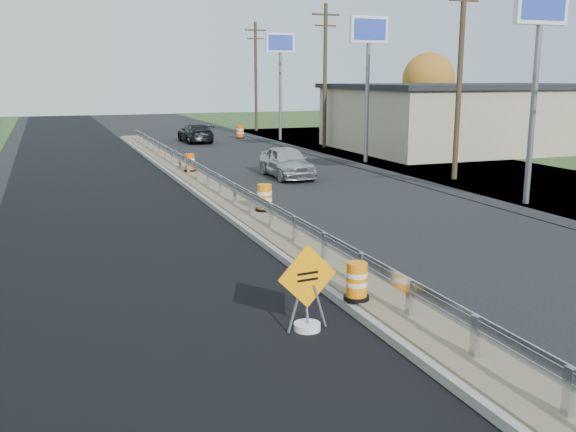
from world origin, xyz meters
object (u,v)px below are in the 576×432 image
object	(u,v)px
car_dark_far	(195,133)
car_silver	(287,162)
caution_sign	(307,309)
barrel_median_near	(357,282)
barrel_shoulder_far	(240,132)
barrel_median_mid	(265,198)
barrel_median_far	(190,163)

from	to	relation	value
car_dark_far	car_silver	bearing A→B (deg)	90.67
caution_sign	car_silver	distance (m)	18.98
barrel_median_near	barrel_shoulder_far	xyz separation A→B (m)	(8.66, 37.50, -0.12)
barrel_median_near	car_dark_far	distance (m)	35.91
barrel_median_mid	barrel_shoulder_far	xyz separation A→B (m)	(7.56, 28.40, -0.18)
barrel_median_far	barrel_median_near	bearing A→B (deg)	-92.21
caution_sign	car_dark_far	bearing A→B (deg)	74.38
caution_sign	barrel_median_far	bearing A→B (deg)	77.83
barrel_median_mid	car_silver	size ratio (longest dim) A/B	0.21
barrel_median_near	barrel_median_mid	size ratio (longest dim) A/B	0.85
car_silver	car_dark_far	size ratio (longest dim) A/B	0.91
barrel_median_mid	barrel_median_far	size ratio (longest dim) A/B	1.08
barrel_median_near	barrel_shoulder_far	bearing A→B (deg)	77.00
barrel_shoulder_far	caution_sign	bearing A→B (deg)	-104.70
barrel_shoulder_far	car_dark_far	distance (m)	4.42
caution_sign	barrel_median_mid	xyz separation A→B (m)	(2.46, 9.77, 0.24)
car_silver	car_dark_far	xyz separation A→B (m)	(-0.29, 18.36, -0.04)
barrel_median_far	barrel_median_mid	bearing A→B (deg)	-88.02
caution_sign	barrel_shoulder_far	world-z (taller)	caution_sign
barrel_median_far	car_dark_far	world-z (taller)	car_dark_far
barrel_median_mid	car_silver	world-z (taller)	car_silver
barrel_median_far	barrel_shoulder_far	bearing A→B (deg)	66.47
barrel_shoulder_far	car_dark_far	world-z (taller)	car_dark_far
caution_sign	car_silver	bearing A→B (deg)	64.38
car_silver	car_dark_far	distance (m)	18.36
caution_sign	car_silver	world-z (taller)	caution_sign
barrel_median_mid	barrel_median_far	world-z (taller)	barrel_median_mid
barrel_median_near	barrel_shoulder_far	size ratio (longest dim) A/B	0.77
barrel_median_mid	barrel_median_near	bearing A→B (deg)	-96.89
barrel_median_far	car_dark_far	size ratio (longest dim) A/B	0.18
barrel_shoulder_far	car_silver	xyz separation A→B (m)	(-3.69, -20.27, 0.26)
barrel_median_far	car_silver	xyz separation A→B (m)	(4.22, -2.10, 0.10)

